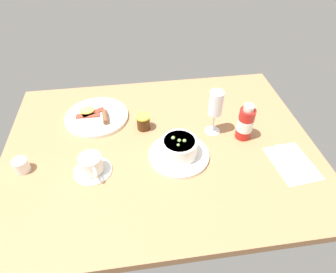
{
  "coord_description": "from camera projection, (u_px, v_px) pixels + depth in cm",
  "views": [
    {
      "loc": [
        -7.81,
        -74.09,
        72.39
      ],
      "look_at": [
        2.66,
        -1.41,
        4.88
      ],
      "focal_mm": 30.94,
      "sensor_mm": 36.0,
      "label": 1
    }
  ],
  "objects": [
    {
      "name": "jam_jar",
      "position": [
        143.0,
        122.0,
        1.08
      ],
      "size": [
        5.22,
        5.22,
        6.11
      ],
      "color": "#40240D",
      "rests_on": "ground_plane"
    },
    {
      "name": "coffee_cup",
      "position": [
        91.0,
        165.0,
        0.93
      ],
      "size": [
        12.43,
        12.45,
        6.57
      ],
      "color": "white",
      "rests_on": "ground_plane"
    },
    {
      "name": "ground_plane",
      "position": [
        160.0,
        148.0,
        1.05
      ],
      "size": [
        110.0,
        84.0,
        3.0
      ],
      "primitive_type": "cube",
      "color": "#A8754C"
    },
    {
      "name": "cutlery_setting",
      "position": [
        292.0,
        162.0,
        0.97
      ],
      "size": [
        14.49,
        18.73,
        0.9
      ],
      "color": "white",
      "rests_on": "ground_plane"
    },
    {
      "name": "creamer_jug",
      "position": [
        21.0,
        165.0,
        0.93
      ],
      "size": [
        4.92,
        5.86,
        5.13
      ],
      "color": "white",
      "rests_on": "ground_plane"
    },
    {
      "name": "porridge_bowl",
      "position": [
        179.0,
        149.0,
        0.97
      ],
      "size": [
        20.73,
        20.73,
        8.09
      ],
      "color": "white",
      "rests_on": "ground_plane"
    },
    {
      "name": "breakfast_plate",
      "position": [
        96.0,
        116.0,
        1.14
      ],
      "size": [
        24.65,
        24.65,
        3.7
      ],
      "color": "white",
      "rests_on": "ground_plane"
    },
    {
      "name": "sauce_bottle_red",
      "position": [
        245.0,
        122.0,
        1.03
      ],
      "size": [
        5.72,
        5.72,
        14.14
      ],
      "color": "#B21E19",
      "rests_on": "ground_plane"
    },
    {
      "name": "wine_glass",
      "position": [
        216.0,
        105.0,
        1.01
      ],
      "size": [
        5.78,
        5.78,
        17.52
      ],
      "color": "white",
      "rests_on": "ground_plane"
    }
  ]
}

